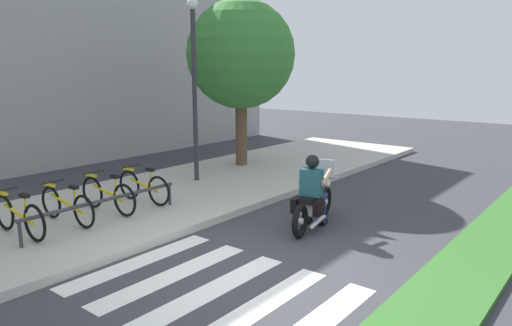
# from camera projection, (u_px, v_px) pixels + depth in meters

# --- Properties ---
(ground_plane) EXTENTS (48.00, 48.00, 0.00)m
(ground_plane) POSITION_uv_depth(u_px,v_px,m) (248.00, 272.00, 7.17)
(ground_plane) COLOR #38383D
(sidewalk) EXTENTS (24.00, 4.40, 0.15)m
(sidewalk) POSITION_uv_depth(u_px,v_px,m) (93.00, 216.00, 9.67)
(sidewalk) COLOR #B7B2A8
(sidewalk) RESTS_ON ground
(crosswalk_stripe_1) EXTENTS (2.80, 0.40, 0.01)m
(crosswalk_stripe_1) POSITION_uv_depth(u_px,v_px,m) (257.00, 308.00, 6.08)
(crosswalk_stripe_1) COLOR white
(crosswalk_stripe_1) RESTS_ON ground
(crosswalk_stripe_2) EXTENTS (2.80, 0.40, 0.01)m
(crosswalk_stripe_2) POSITION_uv_depth(u_px,v_px,m) (212.00, 290.00, 6.56)
(crosswalk_stripe_2) COLOR white
(crosswalk_stripe_2) RESTS_ON ground
(crosswalk_stripe_3) EXTENTS (2.80, 0.40, 0.01)m
(crosswalk_stripe_3) POSITION_uv_depth(u_px,v_px,m) (173.00, 275.00, 7.05)
(crosswalk_stripe_3) COLOR white
(crosswalk_stripe_3) RESTS_ON ground
(crosswalk_stripe_4) EXTENTS (2.80, 0.40, 0.01)m
(crosswalk_stripe_4) POSITION_uv_depth(u_px,v_px,m) (140.00, 261.00, 7.54)
(crosswalk_stripe_4) COLOR white
(crosswalk_stripe_4) RESTS_ON ground
(motorcycle) EXTENTS (2.07, 0.82, 1.22)m
(motorcycle) POSITION_uv_depth(u_px,v_px,m) (314.00, 203.00, 9.19)
(motorcycle) COLOR black
(motorcycle) RESTS_ON ground
(rider) EXTENTS (0.71, 0.63, 1.44)m
(rider) POSITION_uv_depth(u_px,v_px,m) (313.00, 186.00, 9.05)
(rider) COLOR #1E4C59
(rider) RESTS_ON ground
(bicycle_0) EXTENTS (0.48, 1.68, 0.80)m
(bicycle_0) POSITION_uv_depth(u_px,v_px,m) (19.00, 216.00, 8.20)
(bicycle_0) COLOR black
(bicycle_0) RESTS_ON sidewalk
(bicycle_1) EXTENTS (0.48, 1.70, 0.77)m
(bicycle_1) POSITION_uv_depth(u_px,v_px,m) (67.00, 205.00, 8.89)
(bicycle_1) COLOR black
(bicycle_1) RESTS_ON sidewalk
(bicycle_2) EXTENTS (0.48, 1.71, 0.80)m
(bicycle_2) POSITION_uv_depth(u_px,v_px,m) (108.00, 195.00, 9.58)
(bicycle_2) COLOR black
(bicycle_2) RESTS_ON sidewalk
(bicycle_3) EXTENTS (0.48, 1.61, 0.79)m
(bicycle_3) POSITION_uv_depth(u_px,v_px,m) (144.00, 187.00, 10.27)
(bicycle_3) COLOR black
(bicycle_3) RESTS_ON sidewalk
(bike_rack) EXTENTS (3.29, 0.07, 0.49)m
(bike_rack) POSITION_uv_depth(u_px,v_px,m) (105.00, 202.00, 8.89)
(bike_rack) COLOR #333338
(bike_rack) RESTS_ON sidewalk
(street_lamp) EXTENTS (0.28, 0.28, 4.73)m
(street_lamp) POSITION_uv_depth(u_px,v_px,m) (194.00, 77.00, 11.93)
(street_lamp) COLOR #2D2D33
(street_lamp) RESTS_ON ground
(tree_near_rack) EXTENTS (3.18, 3.18, 5.03)m
(tree_near_rack) POSITION_uv_depth(u_px,v_px,m) (241.00, 55.00, 13.82)
(tree_near_rack) COLOR brown
(tree_near_rack) RESTS_ON ground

